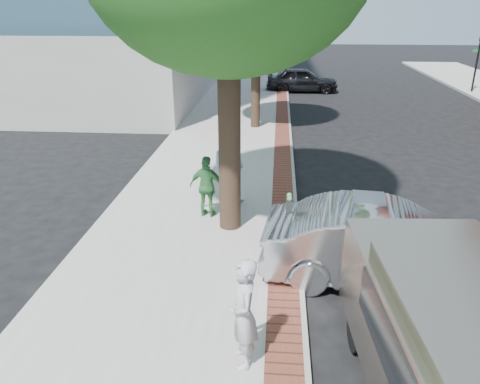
# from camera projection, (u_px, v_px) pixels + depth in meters

# --- Properties ---
(ground) EXTENTS (120.00, 120.00, 0.00)m
(ground) POSITION_uv_depth(u_px,v_px,m) (250.00, 273.00, 9.80)
(ground) COLOR black
(ground) RESTS_ON ground
(sidewalk) EXTENTS (5.00, 60.00, 0.15)m
(sidewalk) POSITION_uv_depth(u_px,v_px,m) (223.00, 154.00, 17.28)
(sidewalk) COLOR #9E9991
(sidewalk) RESTS_ON ground
(brick_strip) EXTENTS (0.60, 60.00, 0.01)m
(brick_strip) POSITION_uv_depth(u_px,v_px,m) (282.00, 153.00, 17.09)
(brick_strip) COLOR brown
(brick_strip) RESTS_ON sidewalk
(curb) EXTENTS (0.10, 60.00, 0.15)m
(curb) POSITION_uv_depth(u_px,v_px,m) (292.00, 156.00, 17.09)
(curb) COLOR gray
(curb) RESTS_ON ground
(office_base) EXTENTS (18.20, 22.20, 4.00)m
(office_base) POSITION_uv_depth(u_px,v_px,m) (71.00, 57.00, 30.36)
(office_base) COLOR gray
(office_base) RESTS_ON ground
(signal_near) EXTENTS (0.70, 0.15, 3.80)m
(signal_near) POSITION_uv_depth(u_px,v_px,m) (286.00, 55.00, 29.22)
(signal_near) COLOR black
(signal_near) RESTS_ON ground
(signal_far) EXTENTS (0.70, 0.15, 3.80)m
(signal_far) POSITION_uv_depth(u_px,v_px,m) (478.00, 57.00, 28.35)
(signal_far) COLOR black
(signal_far) RESTS_ON ground
(tree_far) EXTENTS (4.80, 4.80, 7.14)m
(tree_far) POSITION_uv_depth(u_px,v_px,m) (257.00, 2.00, 18.94)
(tree_far) COLOR black
(tree_far) RESTS_ON sidewalk
(parking_meter) EXTENTS (0.12, 0.32, 1.47)m
(parking_meter) POSITION_uv_depth(u_px,v_px,m) (289.00, 213.00, 9.71)
(parking_meter) COLOR gray
(parking_meter) RESTS_ON sidewalk
(person_gray) EXTENTS (0.56, 0.72, 1.76)m
(person_gray) POSITION_uv_depth(u_px,v_px,m) (244.00, 314.00, 6.84)
(person_gray) COLOR #B7B6BC
(person_gray) RESTS_ON sidewalk
(person_officer) EXTENTS (1.23, 1.18, 1.99)m
(person_officer) POSITION_uv_depth(u_px,v_px,m) (229.00, 166.00, 12.71)
(person_officer) COLOR #7BA2BF
(person_officer) RESTS_ON sidewalk
(person_green) EXTENTS (1.00, 0.58, 1.60)m
(person_green) POSITION_uv_depth(u_px,v_px,m) (207.00, 187.00, 11.80)
(person_green) COLOR #3C8444
(person_green) RESTS_ON sidewalk
(sedan_silver) EXTENTS (5.09, 2.23, 1.63)m
(sedan_silver) POSITION_uv_depth(u_px,v_px,m) (388.00, 246.00, 9.20)
(sedan_silver) COLOR #AEAFB5
(sedan_silver) RESTS_ON ground
(bg_car) EXTENTS (4.54, 1.93, 1.53)m
(bg_car) POSITION_uv_depth(u_px,v_px,m) (302.00, 80.00, 29.58)
(bg_car) COLOR black
(bg_car) RESTS_ON ground
(van) EXTENTS (2.52, 5.77, 2.08)m
(van) POSITION_uv_depth(u_px,v_px,m) (469.00, 362.00, 5.77)
(van) COLOR gray
(van) RESTS_ON ground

